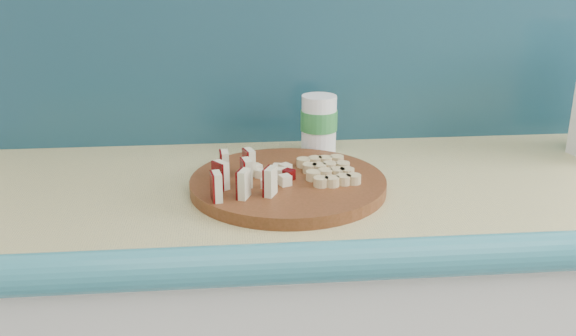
{
  "coord_description": "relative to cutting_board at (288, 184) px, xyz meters",
  "views": [
    {
      "loc": [
        -0.47,
        0.39,
        1.35
      ],
      "look_at": [
        -0.37,
        1.48,
        0.95
      ],
      "focal_mm": 40.0,
      "sensor_mm": 36.0,
      "label": 1
    }
  ],
  "objects": [
    {
      "name": "apple_wedges",
      "position": [
        -0.09,
        -0.04,
        0.04
      ],
      "size": [
        0.11,
        0.15,
        0.05
      ],
      "color": "beige",
      "rests_on": "cutting_board"
    },
    {
      "name": "backsplash",
      "position": [
        0.47,
        0.31,
        0.24
      ],
      "size": [
        2.2,
        0.02,
        0.5
      ],
      "primitive_type": "cube",
      "color": "teal",
      "rests_on": "kitchen_counter"
    },
    {
      "name": "canister",
      "position": [
        0.08,
        0.2,
        0.05
      ],
      "size": [
        0.08,
        0.08,
        0.13
      ],
      "rotation": [
        0.0,
        0.0,
        -0.07
      ],
      "color": "white",
      "rests_on": "kitchen_counter"
    },
    {
      "name": "cutting_board",
      "position": [
        0.0,
        0.0,
        0.0
      ],
      "size": [
        0.41,
        0.41,
        0.02
      ],
      "primitive_type": "cylinder",
      "rotation": [
        0.0,
        0.0,
        0.16
      ],
      "color": "#4B2810",
      "rests_on": "kitchen_counter"
    },
    {
      "name": "apple_chunks",
      "position": [
        -0.02,
        -0.0,
        0.02
      ],
      "size": [
        0.05,
        0.06,
        0.02
      ],
      "color": "beige",
      "rests_on": "cutting_board"
    },
    {
      "name": "banana_slices",
      "position": [
        0.08,
        0.01,
        0.02
      ],
      "size": [
        0.11,
        0.14,
        0.02
      ],
      "color": "#CEB57E",
      "rests_on": "cutting_board"
    }
  ]
}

